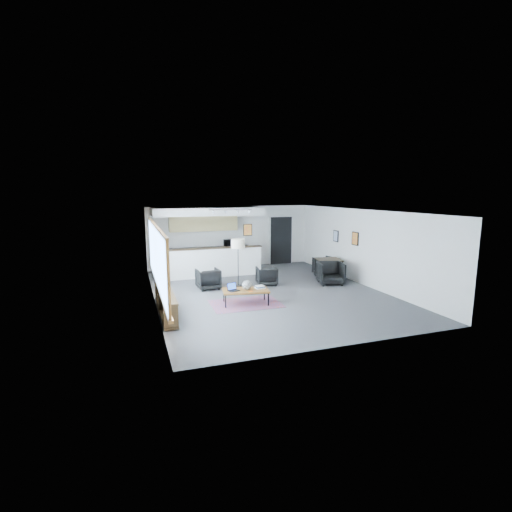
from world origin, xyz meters
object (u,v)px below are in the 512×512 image
object	(u,v)px
book_stack	(260,287)
microwave	(231,242)
coffee_table	(246,291)
armchair_right	(267,275)
floor_lamp	(238,245)
armchair_left	(208,278)
laptop	(233,288)
ceramic_pot	(247,285)
dining_table	(329,261)
dining_chair_far	(326,267)
dining_chair_near	(331,274)

from	to	relation	value
book_stack	microwave	distance (m)	5.22
coffee_table	armchair_right	size ratio (longest dim) A/B	2.03
armchair_right	floor_lamp	distance (m)	1.46
armchair_left	microwave	distance (m)	3.59
laptop	floor_lamp	size ratio (longest dim) A/B	0.22
ceramic_pot	armchair_left	distance (m)	2.19
floor_lamp	microwave	bearing A→B (deg)	79.50
ceramic_pot	laptop	bearing A→B (deg)	172.61
coffee_table	armchair_left	xyz separation A→B (m)	(-0.67, 2.02, -0.02)
armchair_right	book_stack	bearing A→B (deg)	73.03
ceramic_pot	microwave	size ratio (longest dim) A/B	0.54
dining_table	microwave	distance (m)	4.25
dining_table	book_stack	bearing A→B (deg)	-148.43
floor_lamp	microwave	xyz separation A→B (m)	(0.58, 3.10, -0.31)
ceramic_pot	dining_chair_far	distance (m)	4.80
armchair_left	floor_lamp	xyz separation A→B (m)	(1.05, 0.02, 1.04)
laptop	ceramic_pot	distance (m)	0.42
coffee_table	dining_chair_near	xyz separation A→B (m)	(3.51, 1.28, -0.03)
coffee_table	dining_chair_near	world-z (taller)	dining_chair_near
dining_table	floor_lamp	bearing A→B (deg)	-178.64
ceramic_pot	dining_chair_far	size ratio (longest dim) A/B	0.42
laptop	book_stack	distance (m)	0.81
book_stack	dining_table	bearing A→B (deg)	31.57
armchair_right	floor_lamp	bearing A→B (deg)	1.19
armchair_right	floor_lamp	size ratio (longest dim) A/B	0.43
laptop	armchair_right	bearing A→B (deg)	28.61
floor_lamp	dining_chair_far	bearing A→B (deg)	8.30
dining_table	laptop	bearing A→B (deg)	-153.73
ceramic_pot	microwave	xyz separation A→B (m)	(0.92, 5.19, 0.54)
floor_lamp	armchair_right	bearing A→B (deg)	-7.57
ceramic_pot	dining_chair_far	world-z (taller)	ceramic_pot
coffee_table	floor_lamp	bearing A→B (deg)	88.97
ceramic_pot	armchair_left	world-z (taller)	armchair_left
dining_chair_far	coffee_table	bearing A→B (deg)	18.50
coffee_table	armchair_right	world-z (taller)	armchair_right
ceramic_pot	book_stack	world-z (taller)	ceramic_pot
armchair_left	armchair_right	distance (m)	2.04
dining_table	coffee_table	bearing A→B (deg)	-151.47
armchair_right	dining_chair_near	distance (m)	2.24
floor_lamp	microwave	size ratio (longest dim) A/B	3.17
microwave	armchair_right	bearing A→B (deg)	-89.64
book_stack	dining_table	distance (m)	4.09
laptop	armchair_right	distance (m)	2.58
coffee_table	armchair_right	bearing A→B (deg)	63.92
book_stack	floor_lamp	bearing A→B (deg)	91.68
ceramic_pot	dining_chair_near	xyz separation A→B (m)	(3.48, 1.32, -0.20)
book_stack	dining_chair_far	xyz separation A→B (m)	(3.61, 2.59, -0.13)
dining_table	dining_chair_far	world-z (taller)	dining_table
ceramic_pot	dining_table	size ratio (longest dim) A/B	0.28
floor_lamp	dining_table	distance (m)	3.62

